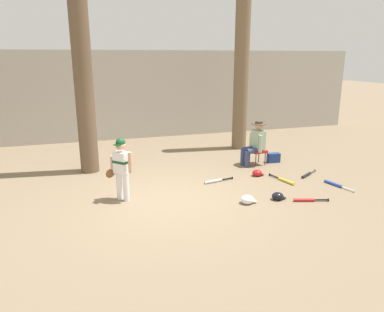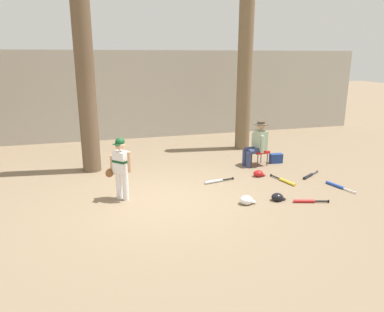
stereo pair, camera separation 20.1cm
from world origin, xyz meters
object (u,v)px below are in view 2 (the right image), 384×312
object	(u,v)px
tree_near_player	(85,76)
batting_helmet_red	(258,174)
batting_helmet_white	(246,200)
handbag_beside_stool	(276,158)
bat_blue_youth	(337,186)
bat_aluminum_silver	(216,181)
bat_red_barrel	(307,201)
seated_spectator	(257,142)
bat_yellow_trainer	(285,181)
tree_behind_spectator	(245,71)
batting_helmet_black	(277,197)
young_ballplayer	(120,165)
bat_black_composite	(309,176)
folding_stool	(260,152)

from	to	relation	value
tree_near_player	batting_helmet_red	world-z (taller)	tree_near_player
batting_helmet_white	handbag_beside_stool	bearing A→B (deg)	50.85
tree_near_player	bat_blue_youth	bearing A→B (deg)	-28.25
bat_aluminum_silver	bat_red_barrel	distance (m)	2.14
bat_aluminum_silver	batting_helmet_red	world-z (taller)	batting_helmet_red
bat_aluminum_silver	bat_red_barrel	xyz separation A→B (m)	(1.36, -1.66, 0.00)
handbag_beside_stool	seated_spectator	bearing A→B (deg)	-174.75
bat_aluminum_silver	seated_spectator	bearing A→B (deg)	33.63
bat_yellow_trainer	batting_helmet_red	bearing A→B (deg)	125.54
bat_blue_youth	tree_behind_spectator	bearing A→B (deg)	98.77
tree_near_player	bat_blue_youth	xyz separation A→B (m)	(5.29, -2.84, -2.36)
bat_red_barrel	batting_helmet_red	world-z (taller)	batting_helmet_red
bat_yellow_trainer	batting_helmet_black	bearing A→B (deg)	-127.95
tree_behind_spectator	young_ballplayer	size ratio (longest dim) A/B	4.34
seated_spectator	bat_blue_youth	bearing A→B (deg)	-64.12
young_ballplayer	batting_helmet_white	bearing A→B (deg)	-21.92
batting_helmet_white	bat_black_composite	bearing A→B (deg)	27.23
handbag_beside_stool	bat_red_barrel	bearing A→B (deg)	-106.07
young_ballplayer	bat_red_barrel	distance (m)	3.85
tree_behind_spectator	bat_yellow_trainer	bearing A→B (deg)	-95.98
folding_stool	bat_blue_youth	size ratio (longest dim) A/B	0.56
tree_behind_spectator	bat_red_barrel	bearing A→B (deg)	-97.00
batting_helmet_red	seated_spectator	bearing A→B (deg)	67.62
bat_red_barrel	handbag_beside_stool	bearing A→B (deg)	73.93
young_ballplayer	batting_helmet_red	world-z (taller)	young_ballplayer
bat_black_composite	young_ballplayer	bearing A→B (deg)	-177.88
batting_helmet_white	bat_red_barrel	bearing A→B (deg)	-13.10
tree_near_player	bat_yellow_trainer	xyz separation A→B (m)	(4.33, -2.23, -2.36)
bat_yellow_trainer	bat_aluminum_silver	size ratio (longest dim) A/B	1.07
tree_near_player	bat_aluminum_silver	size ratio (longest dim) A/B	7.01
handbag_beside_stool	bat_black_composite	world-z (taller)	handbag_beside_stool
bat_black_composite	bat_red_barrel	bearing A→B (deg)	-124.84
batting_helmet_red	batting_helmet_white	world-z (taller)	batting_helmet_white
folding_stool	bat_red_barrel	size ratio (longest dim) A/B	0.63
bat_red_barrel	seated_spectator	bearing A→B (deg)	86.61
tree_behind_spectator	bat_black_composite	bearing A→B (deg)	-82.36
batting_helmet_red	bat_red_barrel	bearing A→B (deg)	-83.39
tree_near_player	young_ballplayer	world-z (taller)	tree_near_player
bat_blue_youth	bat_black_composite	xyz separation A→B (m)	(-0.19, 0.81, -0.00)
seated_spectator	tree_behind_spectator	bearing A→B (deg)	77.96
young_ballplayer	seated_spectator	bearing A→B (deg)	20.98
tree_near_player	batting_helmet_black	world-z (taller)	tree_near_player
bat_aluminum_silver	batting_helmet_red	distance (m)	1.16
young_ballplayer	batting_helmet_white	world-z (taller)	young_ballplayer
folding_stool	bat_black_composite	world-z (taller)	folding_stool
batting_helmet_white	young_ballplayer	bearing A→B (deg)	158.08
folding_stool	bat_black_composite	bearing A→B (deg)	-60.52
bat_blue_youth	folding_stool	bearing A→B (deg)	113.54
bat_blue_youth	batting_helmet_red	world-z (taller)	batting_helmet_red
bat_aluminum_silver	batting_helmet_black	bearing A→B (deg)	-58.83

